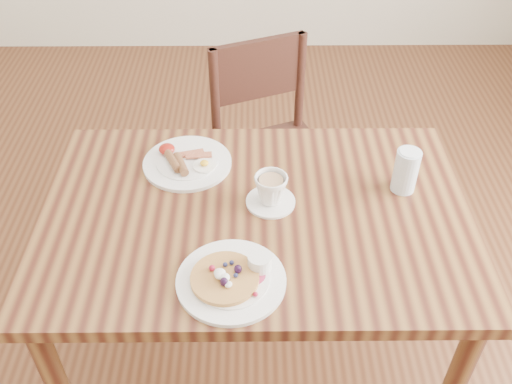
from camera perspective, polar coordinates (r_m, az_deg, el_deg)
ground at (r=2.17m, az=0.00°, el=-16.57°), size 5.00×5.00×0.00m
dining_table at (r=1.66m, az=0.00°, el=-4.41°), size 1.20×0.80×0.75m
chair_far at (r=2.26m, az=1.46°, el=4.67°), size 0.55×0.55×0.88m
pancake_plate at (r=1.40m, az=-2.37°, el=-8.58°), size 0.27×0.27×0.06m
breakfast_plate at (r=1.75m, az=-7.03°, el=3.02°), size 0.27×0.27×0.04m
teacup_saucer at (r=1.59m, az=1.49°, el=0.11°), size 0.14×0.14×0.10m
water_glass at (r=1.67m, az=14.75°, el=2.06°), size 0.07×0.07×0.13m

